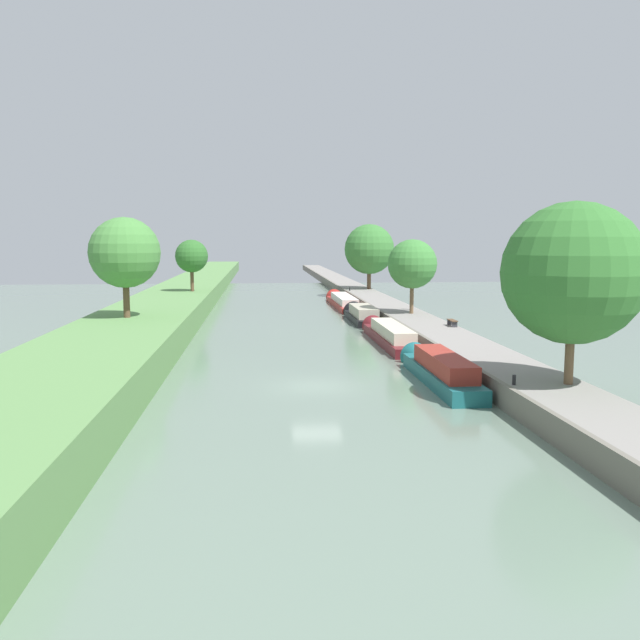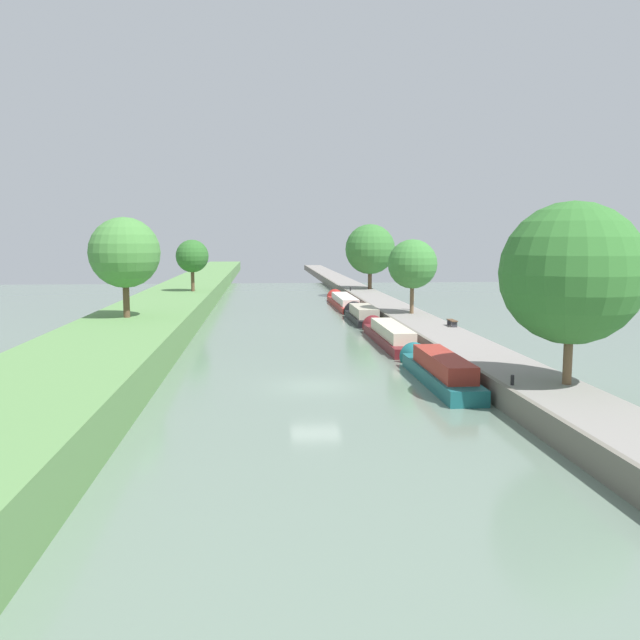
# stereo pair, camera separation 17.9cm
# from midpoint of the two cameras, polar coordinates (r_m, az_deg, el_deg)

# --- Properties ---
(ground_plane) EXTENTS (160.00, 160.00, 0.00)m
(ground_plane) POSITION_cam_midpoint_polar(r_m,az_deg,el_deg) (33.89, -0.23, -5.75)
(ground_plane) COLOR slate
(left_grassy_bank) EXTENTS (7.28, 260.00, 2.04)m
(left_grassy_bank) POSITION_cam_midpoint_polar(r_m,az_deg,el_deg) (34.71, -19.73, -4.14)
(left_grassy_bank) COLOR #5B894C
(left_grassy_bank) RESTS_ON ground_plane
(right_towpath) EXTENTS (3.74, 260.00, 1.10)m
(right_towpath) POSITION_cam_midpoint_polar(r_m,az_deg,el_deg) (35.93, 15.63, -4.38)
(right_towpath) COLOR gray
(right_towpath) RESTS_ON ground_plane
(stone_quay) EXTENTS (0.25, 260.00, 1.15)m
(stone_quay) POSITION_cam_midpoint_polar(r_m,az_deg,el_deg) (35.28, 12.59, -4.46)
(stone_quay) COLOR #6B665B
(stone_quay) RESTS_ON ground_plane
(narrowboat_teal) EXTENTS (1.83, 11.16, 2.11)m
(narrowboat_teal) POSITION_cam_midpoint_polar(r_m,az_deg,el_deg) (35.37, 10.27, -4.23)
(narrowboat_teal) COLOR #195B60
(narrowboat_teal) RESTS_ON ground_plane
(narrowboat_maroon) EXTENTS (1.89, 13.78, 2.02)m
(narrowboat_maroon) POSITION_cam_midpoint_polar(r_m,az_deg,el_deg) (48.19, 6.05, -1.26)
(narrowboat_maroon) COLOR maroon
(narrowboat_maroon) RESTS_ON ground_plane
(narrowboat_black) EXTENTS (2.18, 10.36, 2.21)m
(narrowboat_black) POSITION_cam_midpoint_polar(r_m,az_deg,el_deg) (60.96, 3.68, 0.47)
(narrowboat_black) COLOR black
(narrowboat_black) RESTS_ON ground_plane
(narrowboat_red) EXTENTS (2.13, 16.77, 2.03)m
(narrowboat_red) POSITION_cam_midpoint_polar(r_m,az_deg,el_deg) (74.41, 2.05, 1.63)
(narrowboat_red) COLOR maroon
(narrowboat_red) RESTS_ON ground_plane
(tree_rightbank_near) EXTENTS (6.22, 6.22, 8.02)m
(tree_rightbank_near) POSITION_cam_midpoint_polar(r_m,az_deg,el_deg) (30.72, 21.06, 3.79)
(tree_rightbank_near) COLOR brown
(tree_rightbank_near) RESTS_ON right_towpath
(tree_rightbank_midnear) EXTENTS (4.22, 4.22, 6.37)m
(tree_rightbank_midnear) POSITION_cam_midpoint_polar(r_m,az_deg,el_deg) (57.15, 8.08, 4.80)
(tree_rightbank_midnear) COLOR brown
(tree_rightbank_midnear) RESTS_ON right_towpath
(tree_rightbank_midfar) EXTENTS (6.38, 6.38, 8.29)m
(tree_rightbank_midfar) POSITION_cam_midpoint_polar(r_m,az_deg,el_deg) (85.09, 4.41, 6.11)
(tree_rightbank_midfar) COLOR brown
(tree_rightbank_midfar) RESTS_ON right_towpath
(tree_leftbank_downstream) EXTENTS (3.41, 3.41, 5.39)m
(tree_leftbank_downstream) POSITION_cam_midpoint_polar(r_m,az_deg,el_deg) (70.37, -10.91, 5.43)
(tree_leftbank_downstream) COLOR brown
(tree_leftbank_downstream) RESTS_ON left_grassy_bank
(tree_leftbank_upstream) EXTENTS (4.89, 4.89, 6.96)m
(tree_leftbank_upstream) POSITION_cam_midpoint_polar(r_m,az_deg,el_deg) (47.74, -16.41, 5.59)
(tree_leftbank_upstream) COLOR brown
(tree_leftbank_upstream) RESTS_ON left_grassy_bank
(person_walking) EXTENTS (0.34, 0.34, 1.66)m
(person_walking) POSITION_cam_midpoint_polar(r_m,az_deg,el_deg) (60.47, 8.05, 1.71)
(person_walking) COLOR #282D42
(person_walking) RESTS_ON right_towpath
(mooring_bollard_near) EXTENTS (0.16, 0.16, 0.45)m
(mooring_bollard_near) POSITION_cam_midpoint_polar(r_m,az_deg,el_deg) (30.34, 16.44, -4.99)
(mooring_bollard_near) COLOR black
(mooring_bollard_near) RESTS_ON right_towpath
(mooring_bollard_far) EXTENTS (0.16, 0.16, 0.45)m
(mooring_bollard_far) POSITION_cam_midpoint_polar(r_m,az_deg,el_deg) (82.10, 2.71, 2.69)
(mooring_bollard_far) COLOR black
(mooring_bollard_far) RESTS_ON right_towpath
(park_bench) EXTENTS (0.44, 1.50, 0.47)m
(park_bench) POSITION_cam_midpoint_polar(r_m,az_deg,el_deg) (49.54, 11.44, -0.13)
(park_bench) COLOR #333338
(park_bench) RESTS_ON right_towpath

